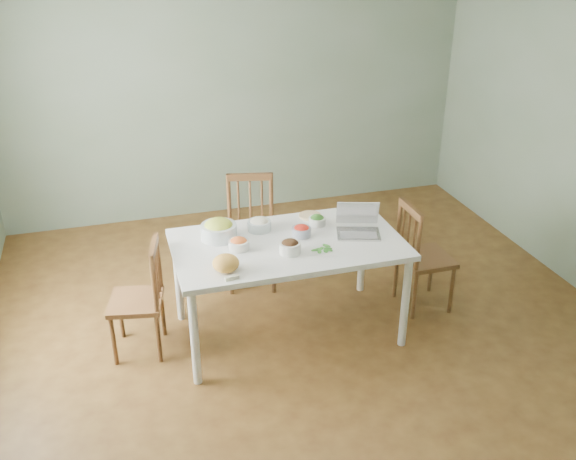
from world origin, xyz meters
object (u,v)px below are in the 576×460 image
object	(u,v)px
chair_left	(135,299)
laptop	(359,222)
dining_table	(288,288)
bread_boule	(226,263)
bowl_squash	(219,229)
chair_far	(251,234)
chair_right	(426,256)

from	to	relation	value
chair_left	laptop	world-z (taller)	laptop
dining_table	laptop	size ratio (longest dim) A/B	5.25
chair_left	bread_boule	size ratio (longest dim) A/B	4.90
bowl_squash	laptop	distance (m)	1.06
dining_table	laptop	distance (m)	0.75
chair_left	bread_boule	bearing A→B (deg)	69.34
dining_table	bread_boule	size ratio (longest dim) A/B	9.26
chair_far	chair_right	xyz separation A→B (m)	(1.30, -0.76, -0.02)
chair_left	bowl_squash	xyz separation A→B (m)	(0.67, 0.11, 0.43)
chair_right	bread_boule	world-z (taller)	chair_right
chair_far	bowl_squash	distance (m)	0.81
chair_right	laptop	distance (m)	0.80
dining_table	bread_boule	bearing A→B (deg)	-151.06
chair_far	bowl_squash	world-z (taller)	chair_far
bread_boule	bowl_squash	xyz separation A→B (m)	(0.05, 0.50, 0.02)
dining_table	bowl_squash	size ratio (longest dim) A/B	6.35
laptop	dining_table	bearing A→B (deg)	-165.99
chair_far	chair_right	bearing A→B (deg)	-17.56
chair_far	laptop	bearing A→B (deg)	-40.13
chair_far	laptop	distance (m)	1.14
chair_far	bread_boule	distance (m)	1.24
chair_far	chair_left	distance (m)	1.27
chair_right	chair_far	bearing A→B (deg)	60.06
chair_far	chair_right	distance (m)	1.50
dining_table	laptop	bearing A→B (deg)	-3.84
chair_right	bowl_squash	xyz separation A→B (m)	(-1.69, 0.15, 0.41)
dining_table	laptop	world-z (taller)	laptop
chair_right	laptop	bearing A→B (deg)	98.09
dining_table	chair_left	world-z (taller)	chair_left
dining_table	chair_left	bearing A→B (deg)	175.37
bread_boule	bowl_squash	distance (m)	0.50
laptop	bread_boule	bearing A→B (deg)	-148.80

